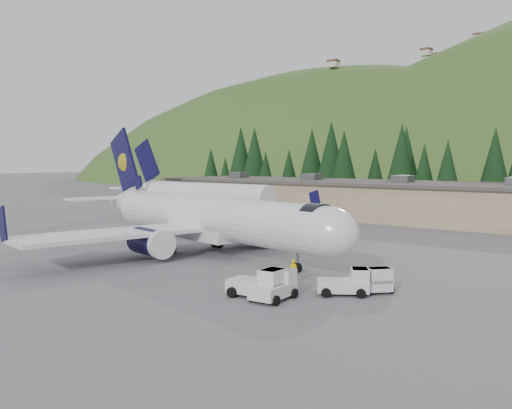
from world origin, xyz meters
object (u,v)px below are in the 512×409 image
object	(u,v)px
airliner	(205,218)
baggage_tug_c	(276,286)
terminal_building	(370,199)
ramp_worker	(294,271)
baggage_tug_d	(348,283)
baggage_tug_a	(261,284)
second_airliner	(193,194)
baggage_tug_b	(375,280)

from	to	relation	value
airliner	baggage_tug_c	size ratio (longest dim) A/B	10.68
terminal_building	ramp_worker	bearing A→B (deg)	-68.08
terminal_building	baggage_tug_d	distance (m)	48.78
baggage_tug_d	baggage_tug_a	bearing A→B (deg)	-167.26
terminal_building	airliner	bearing A→B (deg)	-83.97
second_airliner	baggage_tug_b	world-z (taller)	second_airliner
baggage_tug_a	ramp_worker	world-z (taller)	baggage_tug_a
baggage_tug_d	ramp_worker	distance (m)	4.49
terminal_building	ramp_worker	xyz separation A→B (m)	(17.32, -43.04, -1.80)
second_airliner	baggage_tug_b	size ratio (longest dim) A/B	8.33
baggage_tug_c	baggage_tug_b	bearing A→B (deg)	-38.99
second_airliner	baggage_tug_a	xyz separation A→B (m)	(38.05, -31.56, -2.51)
baggage_tug_d	ramp_worker	size ratio (longest dim) A/B	2.09
second_airliner	terminal_building	world-z (taller)	second_airliner
baggage_tug_b	baggage_tug_c	bearing A→B (deg)	-82.50
second_airliner	terminal_building	size ratio (longest dim) A/B	0.39
baggage_tug_b	baggage_tug_d	distance (m)	2.09
baggage_tug_a	terminal_building	distance (m)	50.93
second_airliner	baggage_tug_a	world-z (taller)	second_airliner
second_airliner	baggage_tug_a	distance (m)	49.50
airliner	baggage_tug_d	size ratio (longest dim) A/B	10.26
baggage_tug_c	terminal_building	world-z (taller)	terminal_building
baggage_tug_a	terminal_building	size ratio (longest dim) A/B	0.05
airliner	baggage_tug_d	xyz separation A→B (m)	(17.78, -5.80, -2.38)
baggage_tug_a	ramp_worker	bearing A→B (deg)	94.39
second_airliner	baggage_tug_b	distance (m)	49.73
ramp_worker	baggage_tug_a	bearing A→B (deg)	90.08
second_airliner	ramp_worker	xyz separation A→B (m)	(37.23, -27.04, -2.50)
baggage_tug_b	terminal_building	distance (m)	47.45
terminal_building	baggage_tug_d	world-z (taller)	terminal_building
baggage_tug_a	baggage_tug_d	size ratio (longest dim) A/B	1.04
second_airliner	baggage_tug_c	xyz separation A→B (m)	(38.92, -31.21, -2.57)
terminal_building	baggage_tug_d	xyz separation A→B (m)	(21.77, -43.61, -1.88)
baggage_tug_d	baggage_tug_c	bearing A→B (deg)	-162.18
second_airliner	baggage_tug_a	size ratio (longest dim) A/B	7.70
second_airliner	baggage_tug_d	world-z (taller)	second_airliner
baggage_tug_a	baggage_tug_c	world-z (taller)	baggage_tug_a
airliner	ramp_worker	bearing A→B (deg)	-10.98
baggage_tug_b	terminal_building	size ratio (longest dim) A/B	0.05
airliner	baggage_tug_c	xyz separation A→B (m)	(15.01, -9.39, -2.37)
baggage_tug_b	terminal_building	world-z (taller)	terminal_building
baggage_tug_a	airliner	bearing A→B (deg)	139.52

